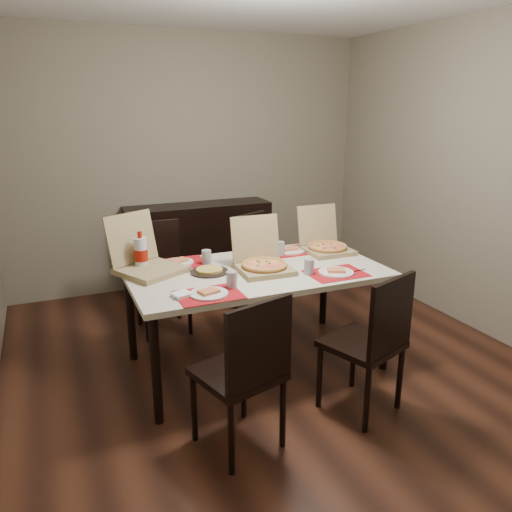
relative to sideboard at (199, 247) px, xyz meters
The scene contains 19 objects.
ground 1.84m from the sideboard, 90.00° to the right, with size 3.80×4.00×0.02m, color #401F13.
room_walls 1.86m from the sideboard, 90.00° to the right, with size 3.84×4.02×2.62m.
sideboard is the anchor object (origin of this frame).
dining_table 1.80m from the sideboard, 93.53° to the right, with size 1.80×1.00×0.75m.
chair_near_left 2.72m from the sideboard, 101.69° to the right, with size 0.52×0.52×0.93m.
chair_near_right 2.65m from the sideboard, 83.60° to the right, with size 0.54×0.54×0.93m.
chair_far_left 1.03m from the sideboard, 125.88° to the right, with size 0.42×0.42×0.93m.
chair_far_right 0.92m from the sideboard, 71.37° to the right, with size 0.55×0.55×0.93m.
setting_near_left 2.20m from the sideboard, 104.65° to the right, with size 0.44×0.30×0.11m.
setting_near_right 2.12m from the sideboard, 81.27° to the right, with size 0.46×0.30×0.11m.
setting_far_left 1.58m from the sideboard, 110.85° to the right, with size 0.47×0.30×0.11m.
setting_far_right 1.54m from the sideboard, 79.03° to the right, with size 0.48×0.30×0.11m.
napkin_loose 1.81m from the sideboard, 94.48° to the right, with size 0.12×0.11×0.02m, color white.
pizza_box_center 1.85m from the sideboard, 92.33° to the right, with size 0.38×0.42×0.36m.
pizza_box_right 1.72m from the sideboard, 69.65° to the right, with size 0.35×0.39×0.35m.
pizza_box_left 1.78m from the sideboard, 118.78° to the right, with size 0.55×0.57×0.40m.
faina_plate 1.80m from the sideboard, 104.35° to the right, with size 0.27×0.27×0.03m.
dip_bowl 1.59m from the sideboard, 89.96° to the right, with size 0.11×0.11×0.03m, color white.
soda_bottle 1.76m from the sideboard, 120.32° to the right, with size 0.10×0.10×0.28m.
Camera 1 is at (-1.45, -3.11, 1.87)m, focal length 35.00 mm.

